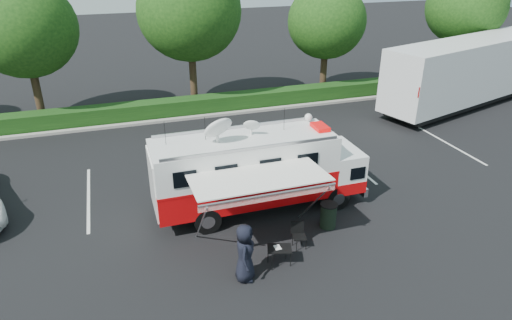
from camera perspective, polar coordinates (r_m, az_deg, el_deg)
The scene contains 10 objects.
ground_plane at distance 18.28m, azimuth 0.50°, elevation -6.03°, with size 120.00×120.00×0.00m, color black.
back_border at distance 28.70m, azimuth -5.85°, elevation 16.23°, with size 60.00×6.14×8.87m.
stall_lines at distance 20.65m, azimuth -3.50°, elevation -2.11°, with size 24.12×5.50×0.01m.
command_truck at distance 17.43m, azimuth 0.29°, elevation -1.32°, with size 8.24×2.27×3.96m.
awning at distance 14.85m, azimuth 0.50°, elevation -2.69°, with size 4.50×2.35×2.72m.
person at distance 14.85m, azimuth -1.36°, elevation -14.55°, with size 0.96×0.62×1.95m, color black.
folding_table at distance 15.02m, azimuth 2.95°, elevation -11.07°, with size 0.90×0.76×0.66m.
folding_chair at distance 15.94m, azimuth 5.32°, elevation -9.00°, with size 0.54×0.57×0.94m.
trash_bin at distance 17.13m, azimuth 9.03°, elevation -6.84°, with size 0.64×0.64×0.96m.
semi_trailer at distance 32.28m, azimuth 25.07°, elevation 9.98°, with size 13.89×6.60×4.21m.
Camera 1 is at (-5.04, -14.75, 9.55)m, focal length 32.00 mm.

